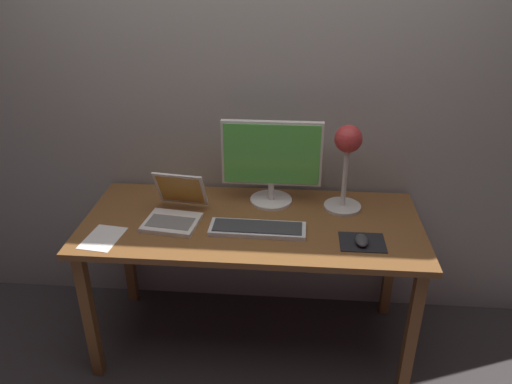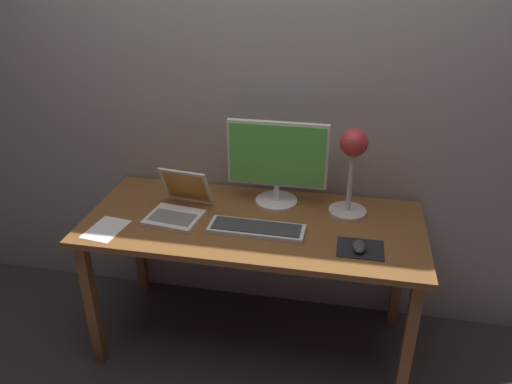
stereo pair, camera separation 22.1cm
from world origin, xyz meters
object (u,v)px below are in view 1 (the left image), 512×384
laptop (176,206)px  desk_lamp (347,153)px  monitor (272,159)px  mouse (362,240)px  keyboard_main (257,229)px

laptop → desk_lamp: 0.85m
monitor → mouse: (0.42, -0.37, -0.21)m
keyboard_main → laptop: (-0.40, 0.09, 0.05)m
monitor → desk_lamp: (0.36, -0.04, 0.06)m
keyboard_main → desk_lamp: 0.55m
mouse → laptop: bearing=168.8°
keyboard_main → desk_lamp: size_ratio=1.03×
keyboard_main → mouse: mouse is taller
keyboard_main → desk_lamp: desk_lamp is taller
keyboard_main → laptop: bearing=166.7°
laptop → mouse: (0.86, -0.17, -0.04)m
desk_lamp → mouse: desk_lamp is taller
keyboard_main → laptop: 0.41m
monitor → keyboard_main: 0.37m
laptop → mouse: size_ratio=3.38×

